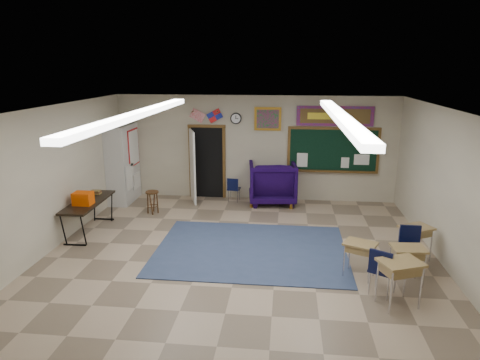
# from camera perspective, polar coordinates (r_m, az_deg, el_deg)

# --- Properties ---
(floor) EXTENTS (9.00, 9.00, 0.00)m
(floor) POSITION_cam_1_polar(r_m,az_deg,el_deg) (8.51, -0.38, -11.46)
(floor) COLOR tan
(floor) RESTS_ON ground
(back_wall) EXTENTS (8.00, 0.04, 3.00)m
(back_wall) POSITION_cam_1_polar(r_m,az_deg,el_deg) (12.31, 2.03, 4.26)
(back_wall) COLOR beige
(back_wall) RESTS_ON floor
(front_wall) EXTENTS (8.00, 0.04, 3.00)m
(front_wall) POSITION_cam_1_polar(r_m,az_deg,el_deg) (3.93, -8.53, -20.85)
(front_wall) COLOR beige
(front_wall) RESTS_ON floor
(left_wall) EXTENTS (0.04, 9.00, 3.00)m
(left_wall) POSITION_cam_1_polar(r_m,az_deg,el_deg) (9.29, -25.71, -0.80)
(left_wall) COLOR beige
(left_wall) RESTS_ON floor
(right_wall) EXTENTS (0.04, 9.00, 3.00)m
(right_wall) POSITION_cam_1_polar(r_m,az_deg,el_deg) (8.50, 27.51, -2.39)
(right_wall) COLOR beige
(right_wall) RESTS_ON floor
(ceiling) EXTENTS (8.00, 9.00, 0.04)m
(ceiling) POSITION_cam_1_polar(r_m,az_deg,el_deg) (7.66, -0.42, 9.07)
(ceiling) COLOR silver
(ceiling) RESTS_ON back_wall
(area_rug) EXTENTS (4.00, 3.00, 0.02)m
(area_rug) POSITION_cam_1_polar(r_m,az_deg,el_deg) (9.21, 1.46, -9.26)
(area_rug) COLOR navy
(area_rug) RESTS_ON floor
(fluorescent_strips) EXTENTS (3.86, 6.00, 0.10)m
(fluorescent_strips) POSITION_cam_1_polar(r_m,az_deg,el_deg) (7.67, -0.41, 8.62)
(fluorescent_strips) COLOR white
(fluorescent_strips) RESTS_ON ceiling
(doorway) EXTENTS (1.10, 0.89, 2.16)m
(doorway) POSITION_cam_1_polar(r_m,az_deg,el_deg) (12.46, -4.95, 2.26)
(doorway) COLOR black
(doorway) RESTS_ON back_wall
(chalkboard) EXTENTS (2.55, 0.14, 1.30)m
(chalkboard) POSITION_cam_1_polar(r_m,az_deg,el_deg) (12.32, 12.29, 3.76)
(chalkboard) COLOR brown
(chalkboard) RESTS_ON back_wall
(bulletin_board) EXTENTS (2.10, 0.05, 0.55)m
(bulletin_board) POSITION_cam_1_polar(r_m,az_deg,el_deg) (12.18, 12.55, 8.31)
(bulletin_board) COLOR red
(bulletin_board) RESTS_ON back_wall
(framed_art_print) EXTENTS (0.75, 0.05, 0.65)m
(framed_art_print) POSITION_cam_1_polar(r_m,az_deg,el_deg) (12.13, 3.72, 8.13)
(framed_art_print) COLOR #A06F1F
(framed_art_print) RESTS_ON back_wall
(wall_clock) EXTENTS (0.32, 0.05, 0.32)m
(wall_clock) POSITION_cam_1_polar(r_m,az_deg,el_deg) (12.20, -0.55, 8.21)
(wall_clock) COLOR black
(wall_clock) RESTS_ON back_wall
(wall_flags) EXTENTS (1.16, 0.06, 0.70)m
(wall_flags) POSITION_cam_1_polar(r_m,az_deg,el_deg) (12.29, -4.55, 8.82)
(wall_flags) COLOR red
(wall_flags) RESTS_ON back_wall
(storage_cabinet) EXTENTS (0.59, 1.25, 2.20)m
(storage_cabinet) POSITION_cam_1_polar(r_m,az_deg,el_deg) (12.60, -15.32, 2.10)
(storage_cabinet) COLOR #BBBBB6
(storage_cabinet) RESTS_ON floor
(wingback_armchair) EXTENTS (1.42, 1.45, 1.20)m
(wingback_armchair) POSITION_cam_1_polar(r_m,az_deg,el_deg) (12.15, 4.31, -0.28)
(wingback_armchair) COLOR black
(wingback_armchair) RESTS_ON floor
(student_chair_reading) EXTENTS (0.40, 0.40, 0.71)m
(student_chair_reading) POSITION_cam_1_polar(r_m,az_deg,el_deg) (12.30, -0.80, -1.25)
(student_chair_reading) COLOR black
(student_chair_reading) RESTS_ON floor
(student_chair_desk_a) EXTENTS (0.59, 0.59, 0.86)m
(student_chair_desk_a) POSITION_cam_1_polar(r_m,az_deg,el_deg) (7.79, 18.55, -11.43)
(student_chair_desk_a) COLOR black
(student_chair_desk_a) RESTS_ON floor
(student_chair_desk_b) EXTENTS (0.44, 0.44, 0.86)m
(student_chair_desk_b) POSITION_cam_1_polar(r_m,az_deg,el_deg) (8.77, 21.85, -8.68)
(student_chair_desk_b) COLOR black
(student_chair_desk_b) RESTS_ON floor
(student_desk_front_left) EXTENTS (0.69, 0.62, 0.67)m
(student_desk_front_left) POSITION_cam_1_polar(r_m,az_deg,el_deg) (8.28, 15.62, -9.96)
(student_desk_front_left) COLOR #9A7B47
(student_desk_front_left) RESTS_ON floor
(student_desk_front_right) EXTENTS (0.74, 0.67, 0.71)m
(student_desk_front_right) POSITION_cam_1_polar(r_m,az_deg,el_deg) (9.29, 22.30, -7.60)
(student_desk_front_right) COLOR #9A7B47
(student_desk_front_right) RESTS_ON floor
(student_desk_back_left) EXTENTS (0.79, 0.69, 0.78)m
(student_desk_back_left) POSITION_cam_1_polar(r_m,az_deg,el_deg) (7.52, 20.44, -12.50)
(student_desk_back_left) COLOR #9A7B47
(student_desk_back_left) RESTS_ON floor
(student_desk_back_right) EXTENTS (0.61, 0.48, 0.69)m
(student_desk_back_right) POSITION_cam_1_polar(r_m,az_deg,el_deg) (8.31, 21.39, -10.29)
(student_desk_back_right) COLOR #9A7B47
(student_desk_back_right) RESTS_ON floor
(folding_table) EXTENTS (0.66, 1.85, 1.05)m
(folding_table) POSITION_cam_1_polar(r_m,az_deg,el_deg) (10.61, -19.48, -4.45)
(folding_table) COLOR black
(folding_table) RESTS_ON floor
(wooden_stool) EXTENTS (0.34, 0.34, 0.60)m
(wooden_stool) POSITION_cam_1_polar(r_m,az_deg,el_deg) (11.53, -11.58, -2.88)
(wooden_stool) COLOR #4B2B16
(wooden_stool) RESTS_ON floor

